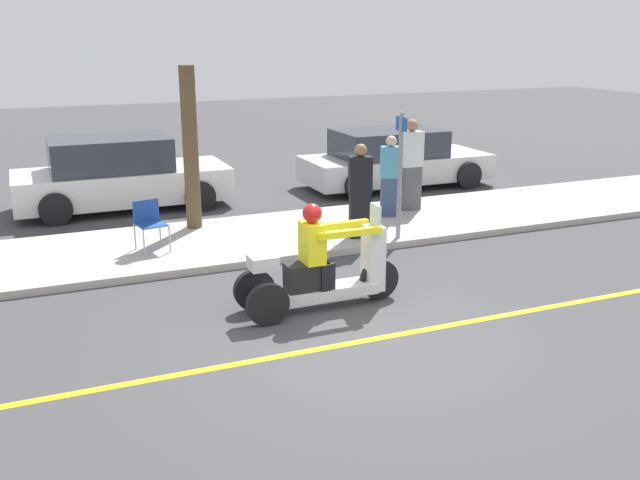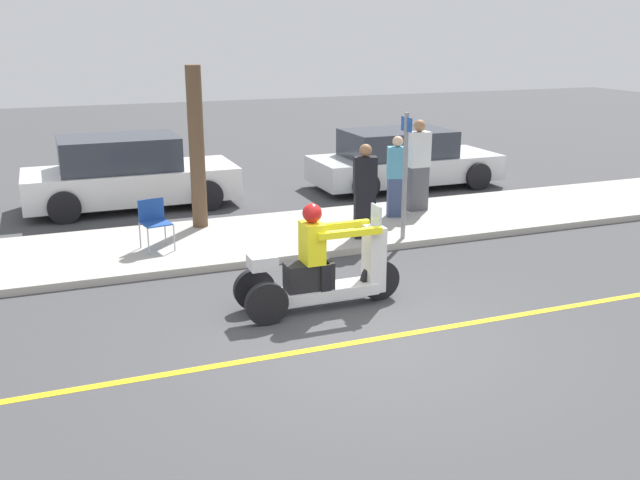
{
  "view_description": "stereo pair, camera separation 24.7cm",
  "coord_description": "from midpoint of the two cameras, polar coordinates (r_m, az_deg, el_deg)",
  "views": [
    {
      "loc": [
        -3.66,
        -7.16,
        3.68
      ],
      "look_at": [
        -0.13,
        1.21,
        0.97
      ],
      "focal_mm": 40.0,
      "sensor_mm": 36.0,
      "label": 1
    },
    {
      "loc": [
        -3.43,
        -7.26,
        3.68
      ],
      "look_at": [
        -0.13,
        1.21,
        0.97
      ],
      "focal_mm": 40.0,
      "sensor_mm": 36.0,
      "label": 2
    }
  ],
  "objects": [
    {
      "name": "tree_trunk",
      "position": [
        13.18,
        -10.85,
        7.19
      ],
      "size": [
        0.28,
        0.28,
        2.94
      ],
      "color": "brown",
      "rests_on": "sidewalk_strip"
    },
    {
      "name": "sidewalk_strip",
      "position": [
        12.85,
        -5.88,
        0.16
      ],
      "size": [
        28.0,
        2.8,
        0.12
      ],
      "color": "#B2ADA3",
      "rests_on": "ground"
    },
    {
      "name": "street_sign",
      "position": [
        12.39,
        5.85,
        5.54
      ],
      "size": [
        0.08,
        0.36,
        2.2
      ],
      "color": "gray",
      "rests_on": "sidewalk_strip"
    },
    {
      "name": "parked_car_lot_center",
      "position": [
        15.63,
        -16.23,
        5.02
      ],
      "size": [
        4.37,
        2.03,
        1.52
      ],
      "color": "silver",
      "rests_on": "ground"
    },
    {
      "name": "spectator_near_curb",
      "position": [
        13.95,
        5.13,
        4.98
      ],
      "size": [
        0.43,
        0.33,
        1.58
      ],
      "color": "#38476B",
      "rests_on": "sidewalk_strip"
    },
    {
      "name": "spectator_mid_group",
      "position": [
        12.44,
        2.65,
        3.78
      ],
      "size": [
        0.44,
        0.34,
        1.66
      ],
      "color": "black",
      "rests_on": "sidewalk_strip"
    },
    {
      "name": "motorcycle_trike",
      "position": [
        9.62,
        -0.73,
        -2.49
      ],
      "size": [
        2.32,
        0.67,
        1.48
      ],
      "color": "black",
      "rests_on": "ground"
    },
    {
      "name": "ground_plane",
      "position": [
        8.84,
        3.06,
        -8.03
      ],
      "size": [
        60.0,
        60.0,
        0.0
      ],
      "primitive_type": "plane",
      "color": "#424244"
    },
    {
      "name": "folding_chair_curbside",
      "position": [
        12.17,
        -14.09,
        1.56
      ],
      "size": [
        0.53,
        0.53,
        0.82
      ],
      "color": "#A5A8AD",
      "rests_on": "sidewalk_strip"
    },
    {
      "name": "lane_stripe",
      "position": [
        8.79,
        2.28,
        -8.15
      ],
      "size": [
        24.0,
        0.12,
        0.01
      ],
      "color": "gold",
      "rests_on": "ground"
    },
    {
      "name": "parked_car_lot_far",
      "position": [
        17.22,
        5.47,
        6.43
      ],
      "size": [
        4.48,
        2.02,
        1.38
      ],
      "color": "silver",
      "rests_on": "ground"
    },
    {
      "name": "spectator_by_tree",
      "position": [
        14.5,
        6.79,
        5.86
      ],
      "size": [
        0.43,
        0.26,
        1.83
      ],
      "color": "#515156",
      "rests_on": "sidewalk_strip"
    }
  ]
}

